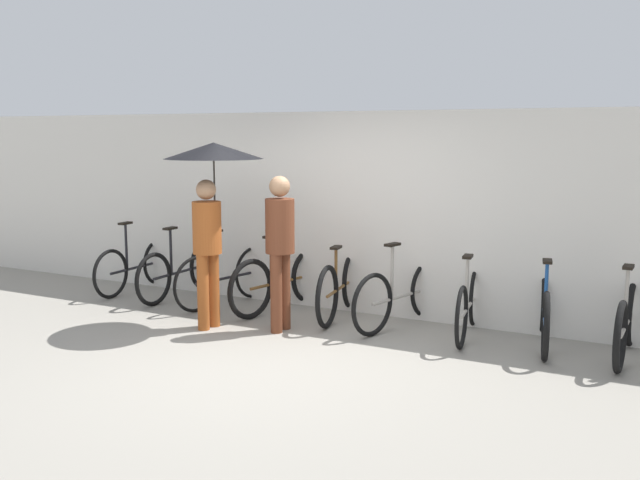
# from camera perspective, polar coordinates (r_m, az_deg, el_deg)

# --- Properties ---
(ground_plane) EXTENTS (30.00, 30.00, 0.00)m
(ground_plane) POSITION_cam_1_polar(r_m,az_deg,el_deg) (7.05, -4.85, -9.42)
(ground_plane) COLOR gray
(back_wall) EXTENTS (14.28, 0.12, 2.43)m
(back_wall) POSITION_cam_1_polar(r_m,az_deg,el_deg) (8.64, 2.76, 2.19)
(back_wall) COLOR silver
(back_wall) RESTS_ON ground
(parked_bicycle_0) EXTENTS (0.44, 1.66, 0.98)m
(parked_bicycle_0) POSITION_cam_1_polar(r_m,az_deg,el_deg) (10.18, -14.51, -2.01)
(parked_bicycle_0) COLOR black
(parked_bicycle_0) RESTS_ON ground
(parked_bicycle_1) EXTENTS (0.44, 1.78, 1.09)m
(parked_bicycle_1) POSITION_cam_1_polar(r_m,az_deg,el_deg) (9.68, -11.05, -2.38)
(parked_bicycle_1) COLOR black
(parked_bicycle_1) RESTS_ON ground
(parked_bicycle_2) EXTENTS (0.52, 1.67, 1.05)m
(parked_bicycle_2) POSITION_cam_1_polar(r_m,az_deg,el_deg) (9.16, -7.47, -2.86)
(parked_bicycle_2) COLOR black
(parked_bicycle_2) RESTS_ON ground
(parked_bicycle_3) EXTENTS (0.55, 1.78, 1.10)m
(parked_bicycle_3) POSITION_cam_1_polar(r_m,az_deg,el_deg) (8.79, -3.04, -3.25)
(parked_bicycle_3) COLOR black
(parked_bicycle_3) RESTS_ON ground
(parked_bicycle_4) EXTENTS (0.45, 1.68, 1.01)m
(parked_bicycle_4) POSITION_cam_1_polar(r_m,az_deg,el_deg) (8.45, 1.64, -3.74)
(parked_bicycle_4) COLOR black
(parked_bicycle_4) RESTS_ON ground
(parked_bicycle_5) EXTENTS (0.58, 1.73, 1.07)m
(parked_bicycle_5) POSITION_cam_1_polar(r_m,az_deg,el_deg) (8.12, 6.58, -4.33)
(parked_bicycle_5) COLOR black
(parked_bicycle_5) RESTS_ON ground
(parked_bicycle_6) EXTENTS (0.44, 1.60, 1.00)m
(parked_bicycle_6) POSITION_cam_1_polar(r_m,az_deg,el_deg) (7.85, 11.80, -5.05)
(parked_bicycle_6) COLOR black
(parked_bicycle_6) RESTS_ON ground
(parked_bicycle_7) EXTENTS (0.53, 1.69, 1.04)m
(parked_bicycle_7) POSITION_cam_1_polar(r_m,az_deg,el_deg) (7.71, 17.51, -5.46)
(parked_bicycle_7) COLOR black
(parked_bicycle_7) RESTS_ON ground
(parked_bicycle_8) EXTENTS (0.44, 1.64, 1.01)m
(parked_bicycle_8) POSITION_cam_1_polar(r_m,az_deg,el_deg) (7.55, 23.31, -6.10)
(parked_bicycle_8) COLOR black
(parked_bicycle_8) RESTS_ON ground
(pedestrian_leading) EXTENTS (1.10, 1.10, 2.07)m
(pedestrian_leading) POSITION_cam_1_polar(r_m,az_deg,el_deg) (7.97, -8.67, 4.83)
(pedestrian_leading) COLOR #9E4C1E
(pedestrian_leading) RESTS_ON ground
(pedestrian_center) EXTENTS (0.32, 0.32, 1.72)m
(pedestrian_center) POSITION_cam_1_polar(r_m,az_deg,el_deg) (7.77, -3.22, -0.06)
(pedestrian_center) COLOR brown
(pedestrian_center) RESTS_ON ground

